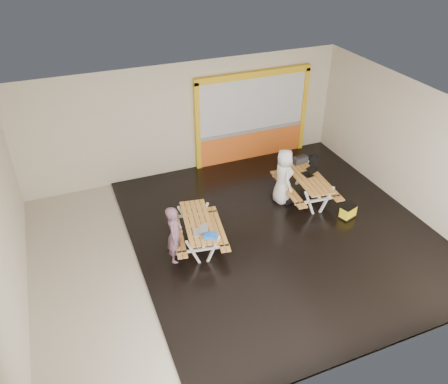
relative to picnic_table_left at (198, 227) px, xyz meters
name	(u,v)px	position (x,y,z in m)	size (l,w,h in m)	color
room	(238,185)	(0.94, -0.29, 1.18)	(10.02, 8.02, 3.52)	beige
deck	(281,231)	(2.19, -0.29, -0.55)	(7.50, 7.98, 0.05)	black
kiosk	(252,119)	(3.14, 3.64, 0.87)	(3.88, 0.16, 3.00)	orange
picnic_table_left	(198,227)	(0.00, 0.00, 0.00)	(1.53, 2.03, 0.74)	gold
picnic_table_right	(306,181)	(3.53, 0.78, 0.05)	(1.52, 2.12, 0.81)	gold
person_left	(175,235)	(-0.68, -0.34, 0.21)	(0.56, 0.36, 1.52)	#6B4A5C
person_right	(283,177)	(2.86, 0.93, 0.28)	(0.81, 0.53, 1.65)	white
laptop_left	(200,231)	(-0.09, -0.43, 0.22)	(0.43, 0.40, 0.15)	silver
laptop_right	(309,173)	(3.63, 0.83, 0.29)	(0.41, 0.37, 0.16)	black
blue_pouch	(210,236)	(0.07, -0.69, 0.22)	(0.30, 0.21, 0.09)	blue
toolbox	(300,160)	(3.73, 1.51, 0.34)	(0.45, 0.25, 0.25)	black
backpack	(313,161)	(4.21, 1.54, 0.17)	(0.31, 0.25, 0.44)	black
dark_case	(288,199)	(3.01, 0.82, -0.45)	(0.38, 0.29, 0.14)	black
fluke_bag	(348,212)	(4.14, -0.48, -0.34)	(0.51, 0.41, 0.38)	black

